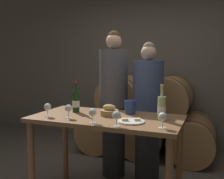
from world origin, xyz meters
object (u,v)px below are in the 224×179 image
Objects in this scene: bread_basket at (109,111)px; wine_glass_center at (93,113)px; tasting_table at (106,130)px; cheese_plate at (131,121)px; wine_glass_far_right at (163,117)px; wine_glass_far_left at (48,107)px; wine_glass_right at (117,116)px; blue_crock at (130,107)px; wine_glass_left at (68,109)px; wine_bottle_white at (162,108)px; person_left at (114,103)px; person_right at (148,112)px; wine_bottle_red at (76,102)px.

wine_glass_center is at bearing -92.95° from bread_basket.
bread_basket reaches higher than tasting_table.
bread_basket is at bearing 146.86° from cheese_plate.
bread_basket is at bearing 154.02° from wine_glass_far_right.
wine_glass_far_left is 1.00× the size of wine_glass_far_right.
wine_glass_right is (0.23, -0.03, 0.00)m from wine_glass_center.
wine_glass_center is (-0.18, -0.50, 0.02)m from blue_crock.
tasting_table is 11.13× the size of wine_glass_left.
wine_bottle_white is 0.63m from wine_glass_center.
tasting_table is 4.42× the size of wine_bottle_white.
person_left reaches higher than person_right.
wine_bottle_white is at bearing 13.69° from wine_glass_far_left.
tasting_table is 0.70m from person_right.
wine_glass_far_left is at bearing 178.77° from wine_glass_far_right.
wine_glass_center is (-0.01, -0.28, 0.22)m from tasting_table.
wine_glass_left is at bearing -98.85° from person_left.
person_left is 1.09× the size of person_right.
wine_glass_far_left is (-0.36, -0.85, 0.07)m from person_left.
bread_basket is at bearing -136.35° from blue_crock.
cheese_plate is 0.83m from wine_glass_far_left.
blue_crock is (0.35, -0.44, 0.06)m from person_left.
person_right is at bearing 56.42° from wine_glass_left.
wine_bottle_red is 0.29m from wine_glass_left.
person_left is 0.93m from wine_glass_far_left.
tasting_table is 0.43m from wine_glass_left.
wine_glass_far_left is (-0.78, -0.85, 0.15)m from person_right.
wine_glass_left is 1.00× the size of wine_glass_far_right.
wine_bottle_white is 0.87m from wine_glass_left.
wine_bottle_red is 2.50× the size of wine_glass_left.
wine_glass_right reaches higher than cheese_plate.
cheese_plate is at bearing -70.78° from blue_crock.
person_right is at bearing 88.51° from wine_glass_right.
person_left is 13.72× the size of wine_glass_far_right.
wine_glass_right reaches higher than bread_basket.
bread_basket is 0.34m from cheese_plate.
wine_bottle_red reaches higher than wine_glass_center.
wine_glass_far_left is at bearing -154.43° from bread_basket.
wine_glass_far_right is at bearing 5.27° from wine_glass_center.
wine_glass_center is at bearing -17.18° from wine_glass_left.
wine_glass_right is at bearing -12.96° from wine_glass_left.
wine_bottle_red is 0.53m from wine_glass_center.
wine_bottle_white is 1.85× the size of bread_basket.
wine_bottle_white is (0.91, -0.03, 0.00)m from wine_bottle_red.
wine_glass_far_right is (0.36, 0.09, 0.00)m from wine_glass_right.
blue_crock is at bearing 133.37° from wine_glass_far_right.
wine_bottle_white is 2.52× the size of wine_glass_far_right.
wine_glass_left is (-0.56, -0.84, 0.15)m from person_right.
wine_bottle_red is 2.50× the size of wine_glass_center.
wine_bottle_red is 2.36× the size of blue_crock.
wine_glass_far_left is (-0.54, -0.26, 0.05)m from bread_basket.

